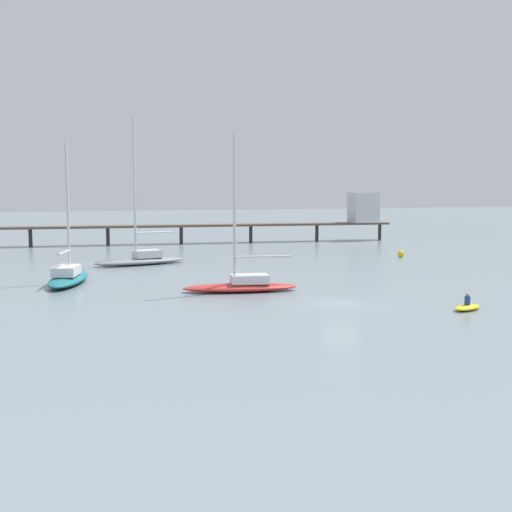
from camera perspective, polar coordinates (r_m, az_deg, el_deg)
The scene contains 7 objects.
ground_plane at distance 43.38m, azimuth 7.65°, elevation -4.29°, with size 400.00×400.00×0.00m, color gray.
pier at distance 94.48m, azimuth 2.42°, elevation 3.61°, with size 63.31×8.76×7.28m.
sailboat_teal at distance 54.35m, azimuth -16.46°, elevation -1.69°, with size 4.83×9.66×11.51m.
sailboat_red at distance 48.24m, azimuth -1.25°, elevation -2.44°, with size 9.04×3.89×11.75m.
sailboat_gray at distance 66.58m, azimuth -10.21°, elevation -0.11°, with size 10.08×4.71×14.99m.
dinghy_yellow at distance 43.03m, azimuth 18.37°, elevation -4.33°, with size 2.64×1.92×1.14m.
mooring_buoy_near at distance 74.82m, azimuth 12.83°, elevation 0.21°, with size 0.78×0.78×0.78m, color yellow.
Camera 1 is at (-19.07, -38.21, 7.66)m, focal length 44.70 mm.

